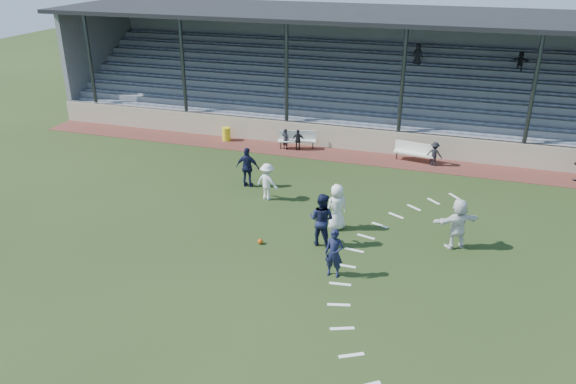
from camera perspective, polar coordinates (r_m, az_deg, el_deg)
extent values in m
plane|color=#233616|center=(19.94, -2.20, -6.21)|extent=(90.00, 90.00, 0.00)
cube|color=#582923|center=(29.11, 4.80, 3.80)|extent=(34.00, 2.00, 0.02)
cube|color=#C1B195|center=(29.88, 5.30, 5.53)|extent=(34.00, 0.18, 1.20)
cube|color=white|center=(29.68, 0.89, 5.19)|extent=(2.03, 0.95, 0.06)
cube|color=white|center=(29.80, 1.02, 5.78)|extent=(1.94, 0.62, 0.54)
cylinder|color=#2E3136|center=(29.77, -0.75, 4.78)|extent=(0.06, 0.06, 0.40)
cylinder|color=#2E3136|center=(29.76, 2.53, 4.76)|extent=(0.06, 0.06, 0.40)
cube|color=white|center=(28.56, 12.65, 3.82)|extent=(2.04, 0.72, 0.06)
cube|color=white|center=(28.68, 12.75, 4.43)|extent=(1.98, 0.39, 0.54)
cylinder|color=#2E3136|center=(28.84, 10.99, 3.68)|extent=(0.06, 0.06, 0.40)
cylinder|color=#2E3136|center=(28.46, 14.26, 3.09)|extent=(0.06, 0.06, 0.40)
cylinder|color=yellow|center=(31.21, -6.28, 5.88)|extent=(0.45, 0.45, 0.73)
sphere|color=#C44A0B|center=(20.48, -2.83, -5.04)|extent=(0.19, 0.19, 0.19)
imported|color=white|center=(21.24, 4.98, -1.53)|extent=(1.05, 1.02, 1.81)
imported|color=#131835|center=(18.31, 4.71, -6.21)|extent=(0.63, 0.43, 1.68)
imported|color=#131835|center=(20.07, 3.43, -2.80)|extent=(1.09, 0.92, 1.99)
imported|color=white|center=(23.69, -2.12, 1.06)|extent=(1.15, 0.85, 1.60)
imported|color=#131835|center=(24.95, -4.12, 2.51)|extent=(1.07, 0.46, 1.81)
imported|color=white|center=(20.75, 16.87, -3.09)|extent=(1.80, 1.36, 1.89)
imported|color=black|center=(29.65, -0.26, 5.42)|extent=(0.47, 0.39, 1.10)
imported|color=black|center=(29.45, 1.03, 5.31)|extent=(0.70, 0.41, 1.12)
imported|color=black|center=(28.29, 14.65, 3.78)|extent=(0.83, 0.56, 1.19)
cube|color=gray|center=(30.39, 5.54, 5.84)|extent=(34.00, 0.80, 1.20)
cube|color=slate|center=(30.29, 5.63, 7.06)|extent=(33.00, 0.28, 0.10)
cube|color=gray|center=(31.08, 5.87, 6.62)|extent=(34.00, 0.80, 1.60)
cube|color=slate|center=(30.93, 5.98, 8.18)|extent=(33.00, 0.28, 0.10)
cube|color=gray|center=(31.77, 6.20, 7.38)|extent=(34.00, 0.80, 2.00)
cube|color=slate|center=(31.58, 6.32, 9.25)|extent=(33.00, 0.28, 0.10)
cube|color=gray|center=(32.47, 6.51, 8.09)|extent=(34.00, 0.80, 2.40)
cube|color=slate|center=(32.24, 6.65, 10.28)|extent=(33.00, 0.28, 0.10)
cube|color=gray|center=(33.17, 6.81, 8.78)|extent=(34.00, 0.80, 2.80)
cube|color=slate|center=(32.92, 6.97, 11.26)|extent=(33.00, 0.28, 0.10)
cube|color=gray|center=(33.88, 7.10, 9.44)|extent=(34.00, 0.80, 3.20)
cube|color=slate|center=(33.60, 7.28, 12.21)|extent=(33.00, 0.28, 0.10)
cube|color=gray|center=(34.59, 7.38, 10.08)|extent=(34.00, 0.80, 3.60)
cube|color=slate|center=(34.30, 7.58, 13.11)|extent=(33.00, 0.28, 0.10)
cube|color=gray|center=(35.31, 7.65, 10.68)|extent=(34.00, 0.80, 4.00)
cube|color=slate|center=(35.00, 7.87, 13.98)|extent=(33.00, 0.28, 0.10)
cube|color=gray|center=(36.04, 7.91, 11.26)|extent=(34.00, 0.80, 4.40)
cube|color=slate|center=(35.71, 8.14, 14.82)|extent=(33.00, 0.28, 0.10)
cube|color=gray|center=(36.41, 8.17, 12.99)|extent=(34.00, 0.40, 6.40)
cube|color=gray|center=(39.62, -18.27, 12.94)|extent=(0.30, 7.80, 6.40)
cube|color=black|center=(32.12, 7.24, 17.54)|extent=(34.60, 9.00, 0.22)
cylinder|color=#2E3136|center=(35.48, -19.35, 11.70)|extent=(0.20, 0.20, 6.50)
cylinder|color=#2E3136|center=(32.30, -10.55, 11.52)|extent=(0.20, 0.20, 6.50)
cylinder|color=#2E3136|center=(30.00, -0.15, 10.97)|extent=(0.20, 0.20, 6.50)
cylinder|color=#2E3136|center=(28.78, 11.47, 9.93)|extent=(0.20, 0.20, 6.50)
cylinder|color=#2E3136|center=(28.79, 23.49, 8.43)|extent=(0.20, 0.20, 6.50)
cylinder|color=#2E3136|center=(29.68, 5.35, 6.72)|extent=(34.00, 0.05, 0.05)
imported|color=black|center=(33.73, 13.05, 13.47)|extent=(0.63, 0.47, 1.18)
imported|color=black|center=(33.74, 22.56, 12.17)|extent=(1.02, 0.68, 1.05)
cube|color=white|center=(25.26, 16.56, -0.43)|extent=(0.54, 0.61, 0.01)
cube|color=white|center=(24.55, 14.57, -0.91)|extent=(0.59, 0.56, 0.01)
cube|color=white|center=(23.77, 12.68, -1.55)|extent=(0.64, 0.51, 0.01)
cube|color=white|center=(22.95, 10.93, -2.36)|extent=(0.67, 0.44, 0.01)
cube|color=white|center=(22.08, 9.33, -3.34)|extent=(0.70, 0.37, 0.01)
cube|color=white|center=(21.17, 7.93, -4.51)|extent=(0.71, 0.29, 0.01)
cube|color=white|center=(20.23, 6.76, -5.88)|extent=(0.71, 0.21, 0.01)
cube|color=white|center=(19.28, 5.87, -7.47)|extent=(0.70, 0.12, 0.01)
cube|color=white|center=(18.33, 5.32, -9.29)|extent=(0.71, 0.21, 0.01)
cube|color=white|center=(17.38, 5.18, -11.34)|extent=(0.71, 0.29, 0.01)
cube|color=white|center=(16.47, 5.53, -13.64)|extent=(0.70, 0.37, 0.01)
cube|color=white|center=(15.61, 6.46, -16.16)|extent=(0.67, 0.44, 0.01)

